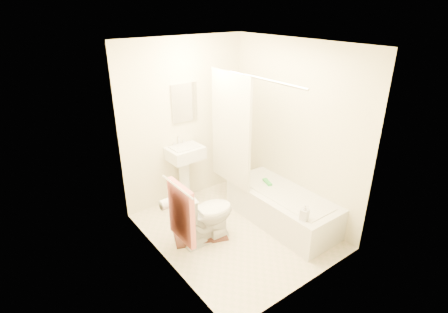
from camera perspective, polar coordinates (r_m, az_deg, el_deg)
floor at (r=4.76m, az=1.84°, el=-12.06°), size 2.40×2.40×0.00m
ceiling at (r=3.88m, az=2.33°, el=18.01°), size 2.40×2.40×0.00m
wall_back at (r=5.10m, az=-6.43°, el=5.53°), size 2.00×0.02×2.40m
wall_left at (r=3.68m, az=-10.19°, el=-2.20°), size 0.02×2.40×2.40m
wall_right at (r=4.82m, az=11.40°, el=4.09°), size 0.02×2.40×2.40m
mirror at (r=5.00m, az=-6.47°, el=8.73°), size 0.40×0.03×0.55m
curtain_rod at (r=4.20m, az=4.62°, el=12.90°), size 0.03×1.70×0.03m
shower_curtain at (r=4.71m, az=1.11°, el=4.33°), size 0.04×0.80×1.55m
towel_bar at (r=3.55m, az=-7.64°, el=-4.92°), size 0.02×0.60×0.02m
towel at (r=3.72m, az=-6.96°, el=-9.11°), size 0.06×0.45×0.66m
toilet_paper at (r=4.04m, az=-9.58°, el=-7.71°), size 0.11×0.12×0.12m
toilet at (r=4.42m, az=-3.08°, el=-9.39°), size 0.77×0.45×0.74m
sink at (r=5.21m, az=-6.41°, el=-2.57°), size 0.51×0.42×0.98m
bathtub at (r=4.89m, az=9.43°, el=-8.20°), size 0.69×1.58×0.45m
bath_mat at (r=4.73m, az=-4.03°, el=-12.27°), size 0.81×0.71×0.02m
soap_bottle at (r=4.24m, az=13.04°, el=-8.86°), size 0.11×0.11×0.20m
scrub_brush at (r=4.98m, az=7.09°, el=-4.20°), size 0.12×0.21×0.04m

